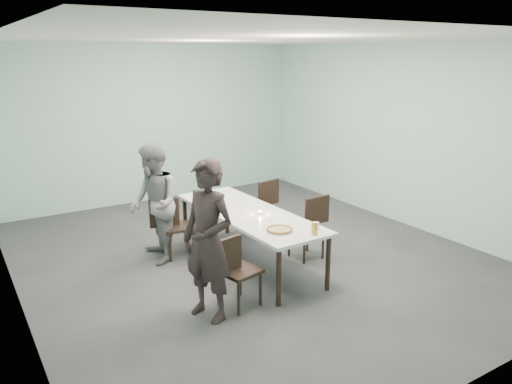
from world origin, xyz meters
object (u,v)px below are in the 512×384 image
diner_far (154,204)px  tealight (260,213)px  chair_near_left (234,267)px  pizza (279,230)px  side_plate (284,223)px  diner_near (208,241)px  chair_far_right (264,204)px  beer_glass (314,228)px  chair_near_right (311,223)px  water_tumbler (316,226)px  table (248,216)px  chair_far_left (172,223)px  amber_tumbler (220,197)px

diner_far → tealight: bearing=57.5°
chair_near_left → pizza: (0.70, 0.12, 0.27)m
pizza → tealight: tealight is taller
diner_far → side_plate: size_ratio=9.22×
tealight → diner_near: bearing=-145.4°
chair_far_right → beer_glass: (-0.62, -2.04, 0.32)m
diner_far → tealight: size_ratio=29.65×
diner_near → pizza: size_ratio=5.22×
diner_near → chair_near_right: bearing=89.2°
diner_near → diner_far: 1.79m
water_tumbler → pizza: bearing=157.5°
chair_near_left → pizza: chair_near_left is taller
tealight → beer_glass: bearing=-82.7°
table → water_tumbler: 1.09m
table → diner_far: diner_far is taller
chair_near_right → tealight: 0.85m
pizza → side_plate: pizza is taller
chair_far_left → water_tumbler: size_ratio=9.67×
beer_glass → side_plate: bearing=99.3°
chair_far_left → diner_near: size_ratio=0.49×
diner_near → amber_tumbler: size_ratio=22.19×
diner_near → water_tumbler: 1.45m
chair_far_left → chair_near_right: 1.96m
table → chair_far_left: (-0.78, 0.79, -0.19)m
chair_far_right → water_tumbler: chair_far_right is taller
water_tumbler → tealight: bearing=106.4°
water_tumbler → side_plate: bearing=118.6°
chair_far_right → amber_tumbler: (-0.85, -0.14, 0.29)m
chair_near_left → chair_near_right: (1.67, 0.73, 0.00)m
amber_tumbler → diner_near: bearing=-121.9°
beer_glass → tealight: bearing=97.3°
chair_near_left → tealight: chair_near_left is taller
chair_far_left → amber_tumbler: (0.74, -0.05, 0.29)m
chair_near_right → beer_glass: bearing=51.4°
side_plate → diner_near: bearing=-164.0°
water_tumbler → tealight: 0.89m
chair_far_left → diner_near: diner_near is taller
chair_far_right → pizza: 1.98m
water_tumbler → table: bearing=107.5°
diner_near → diner_far: size_ratio=1.07×
table → water_tumbler: water_tumbler is taller
table → amber_tumbler: bearing=92.9°
tealight → amber_tumbler: amber_tumbler is taller
table → beer_glass: bearing=-80.1°
diner_near → side_plate: diner_near is taller
table → amber_tumbler: amber_tumbler is taller
chair_near_left → chair_near_right: size_ratio=1.00×
amber_tumbler → table: bearing=-87.1°
chair_far_left → chair_near_right: same height
chair_far_left → tealight: 1.32m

